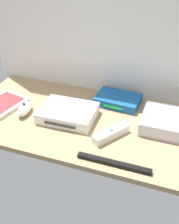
{
  "coord_description": "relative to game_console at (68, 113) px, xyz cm",
  "views": [
    {
      "loc": [
        30.37,
        -84.91,
        63.98
      ],
      "look_at": [
        0.0,
        0.0,
        4.0
      ],
      "focal_mm": 46.11,
      "sensor_mm": 36.0,
      "label": 1
    }
  ],
  "objects": [
    {
      "name": "mini_computer",
      "position": [
        36.22,
        6.46,
        0.44
      ],
      "size": [
        17.05,
        17.05,
        5.3
      ],
      "rotation": [
        0.0,
        0.0,
        0.0
      ],
      "color": "silver",
      "rests_on": "ground_plane"
    },
    {
      "name": "game_console",
      "position": [
        0.0,
        0.0,
        0.0
      ],
      "size": [
        21.52,
        17.04,
        4.4
      ],
      "rotation": [
        0.0,
        0.0,
        0.03
      ],
      "color": "white",
      "rests_on": "ground_plane"
    },
    {
      "name": "network_router",
      "position": [
        15.44,
        16.89,
        -0.5
      ],
      "size": [
        18.79,
        13.27,
        3.4
      ],
      "rotation": [
        0.0,
        0.0,
        -0.07
      ],
      "color": "#145193",
      "rests_on": "ground_plane"
    },
    {
      "name": "game_case",
      "position": [
        -29.01,
        -1.57,
        -1.44
      ],
      "size": [
        17.2,
        21.38,
        1.56
      ],
      "rotation": [
        0.0,
        0.0,
        -0.21
      ],
      "color": "white",
      "rests_on": "ground_plane"
    },
    {
      "name": "ground_plane",
      "position": [
        8.5,
        1.03,
        -3.2
      ],
      "size": [
        100.0,
        48.0,
        2.0
      ],
      "primitive_type": "cube",
      "color": "#9E7F5B",
      "rests_on": "ground"
    },
    {
      "name": "sensor_bar",
      "position": [
        23.77,
        -19.11,
        -1.5
      ],
      "size": [
        24.01,
        1.9,
        1.4
      ],
      "primitive_type": "cube",
      "rotation": [
        0.0,
        0.0,
        0.0
      ],
      "color": "black",
      "rests_on": "ground_plane"
    },
    {
      "name": "back_wall",
      "position": [
        8.5,
        25.63,
        29.8
      ],
      "size": [
        110.0,
        1.2,
        64.0
      ],
      "primitive_type": "cube",
      "color": "white",
      "rests_on": "ground"
    },
    {
      "name": "remote_wand",
      "position": [
        19.03,
        -5.86,
        -0.69
      ],
      "size": [
        11.04,
        14.39,
        3.4
      ],
      "rotation": [
        0.0,
        0.0,
        -0.57
      ],
      "color": "white",
      "rests_on": "ground_plane"
    },
    {
      "name": "remote_nunchuk",
      "position": [
        -17.46,
        -2.74,
        -0.16
      ],
      "size": [
        5.57,
        10.46,
        5.1
      ],
      "rotation": [
        0.0,
        0.0,
        0.12
      ],
      "color": "white",
      "rests_on": "ground_plane"
    }
  ]
}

